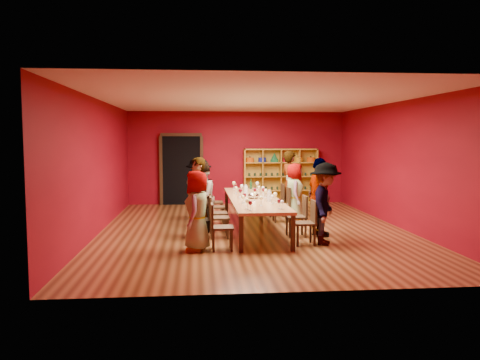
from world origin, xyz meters
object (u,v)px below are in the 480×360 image
(chair_person_left_0, at_px, (218,224))
(chair_person_left_4, at_px, (212,200))
(person_left_3, at_px, (199,191))
(chair_person_right_4, at_px, (279,198))
(tasting_table, at_px, (253,200))
(chair_person_left_1, at_px, (216,215))
(chair_person_right_1, at_px, (300,214))
(person_left_4, at_px, (198,190))
(person_right_4, at_px, (290,184))
(shelving_unit, at_px, (280,174))
(person_right_1, at_px, (319,197))
(spittoon_bowl, at_px, (254,196))
(person_right_0, at_px, (325,204))
(wine_bottle, at_px, (251,185))
(chair_person_right_3, at_px, (284,202))
(chair_person_left_3, at_px, (213,204))
(person_left_2, at_px, (202,197))
(chair_person_right_0, at_px, (308,220))
(person_left_0, at_px, (197,211))
(person_left_1, at_px, (197,198))
(chair_person_left_2, at_px, (215,210))
(person_right_3, at_px, (295,193))

(chair_person_left_0, relative_size, chair_person_left_4, 1.00)
(person_left_3, bearing_deg, chair_person_right_4, 116.35)
(chair_person_left_4, distance_m, chair_person_right_4, 1.83)
(tasting_table, relative_size, chair_person_left_4, 5.06)
(chair_person_left_1, bearing_deg, chair_person_right_1, -0.62)
(chair_person_left_1, height_order, person_left_4, person_left_4)
(person_right_4, bearing_deg, shelving_unit, -22.95)
(chair_person_left_4, bearing_deg, chair_person_right_1, -54.03)
(person_right_1, height_order, spittoon_bowl, person_right_1)
(person_right_0, bearing_deg, wine_bottle, 40.38)
(person_right_1, distance_m, chair_person_right_3, 1.91)
(chair_person_left_3, bearing_deg, chair_person_right_4, 29.78)
(person_left_2, height_order, person_left_3, person_left_3)
(chair_person_right_4, xyz_separation_m, person_right_4, (0.32, 0.00, 0.40))
(chair_person_left_0, relative_size, person_left_2, 0.56)
(person_left_2, relative_size, wine_bottle, 5.72)
(chair_person_right_0, xyz_separation_m, chair_person_right_4, (0.00, 3.44, 0.00))
(shelving_unit, xyz_separation_m, person_right_4, (-0.17, -2.51, -0.09))
(person_left_0, bearing_deg, chair_person_right_0, 108.05)
(chair_person_left_0, distance_m, chair_person_left_1, 1.10)
(person_right_0, relative_size, chair_person_right_3, 1.85)
(chair_person_left_4, relative_size, person_right_4, 0.50)
(person_left_1, distance_m, chair_person_left_4, 2.55)
(shelving_unit, relative_size, chair_person_right_3, 2.70)
(chair_person_right_0, bearing_deg, person_right_4, 84.70)
(person_left_1, bearing_deg, chair_person_right_1, 74.78)
(chair_person_left_0, distance_m, person_right_1, 2.51)
(chair_person_left_3, xyz_separation_m, person_left_4, (-0.38, 0.88, 0.26))
(person_left_3, height_order, person_right_1, person_right_1)
(chair_person_left_0, height_order, chair_person_left_1, same)
(tasting_table, relative_size, chair_person_right_3, 5.06)
(person_left_2, distance_m, chair_person_right_1, 2.23)
(shelving_unit, xyz_separation_m, person_right_0, (-0.14, -5.95, -0.16))
(wine_bottle, bearing_deg, spittoon_bowl, -94.79)
(chair_person_left_2, distance_m, person_right_1, 2.37)
(person_left_4, distance_m, person_right_3, 2.55)
(person_left_1, relative_size, spittoon_bowl, 6.49)
(chair_person_left_1, xyz_separation_m, chair_person_right_4, (1.82, 2.65, 0.00))
(chair_person_right_1, bearing_deg, tasting_table, 136.80)
(person_right_3, xyz_separation_m, wine_bottle, (-1.02, 0.87, 0.11))
(tasting_table, xyz_separation_m, chair_person_left_2, (-0.91, -0.19, -0.20))
(person_left_0, distance_m, chair_person_right_3, 3.67)
(chair_person_left_1, distance_m, person_right_0, 2.33)
(chair_person_left_1, bearing_deg, chair_person_right_0, -23.62)
(chair_person_left_3, height_order, person_left_4, person_left_4)
(person_left_1, relative_size, chair_person_left_4, 1.94)
(person_left_1, bearing_deg, chair_person_left_3, 151.65)
(chair_person_left_1, xyz_separation_m, chair_person_left_3, (0.00, 1.60, 0.00))
(tasting_table, bearing_deg, person_right_0, -52.45)
(shelving_unit, distance_m, chair_person_right_3, 3.41)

